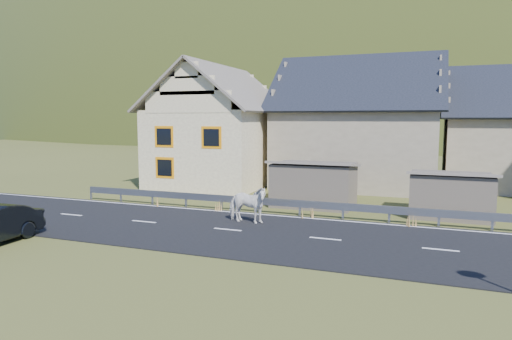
% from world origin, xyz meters
% --- Properties ---
extents(ground, '(160.00, 160.00, 0.00)m').
position_xyz_m(ground, '(0.00, 0.00, 0.00)').
color(ground, '#42471E').
rests_on(ground, ground).
extents(road, '(60.00, 7.00, 0.04)m').
position_xyz_m(road, '(0.00, 0.00, 0.02)').
color(road, black).
rests_on(road, ground).
extents(lane_markings, '(60.00, 6.60, 0.01)m').
position_xyz_m(lane_markings, '(0.00, 0.00, 0.04)').
color(lane_markings, silver).
rests_on(lane_markings, road).
extents(guardrail, '(28.10, 0.09, 0.75)m').
position_xyz_m(guardrail, '(-0.00, 3.68, 0.56)').
color(guardrail, '#93969B').
rests_on(guardrail, ground).
extents(shed_left, '(4.30, 3.30, 2.40)m').
position_xyz_m(shed_left, '(-2.00, 6.50, 1.10)').
color(shed_left, '#695D4F').
rests_on(shed_left, ground).
extents(shed_right, '(3.80, 2.90, 2.20)m').
position_xyz_m(shed_right, '(4.50, 6.00, 1.00)').
color(shed_right, '#695D4F').
rests_on(shed_right, ground).
extents(house_cream, '(7.80, 9.80, 8.30)m').
position_xyz_m(house_cream, '(-10.00, 12.00, 4.36)').
color(house_cream, '#FFF0BC').
rests_on(house_cream, ground).
extents(house_stone_a, '(10.80, 9.80, 8.90)m').
position_xyz_m(house_stone_a, '(-1.00, 15.00, 4.63)').
color(house_stone_a, gray).
rests_on(house_stone_a, ground).
extents(mountain, '(440.00, 280.00, 260.00)m').
position_xyz_m(mountain, '(5.00, 180.00, -20.00)').
color(mountain, '#273412').
rests_on(mountain, ground).
extents(conifer_patch, '(76.00, 50.00, 28.00)m').
position_xyz_m(conifer_patch, '(-55.00, 110.00, 6.00)').
color(conifer_patch, black).
rests_on(conifer_patch, ground).
extents(horse, '(1.04, 2.00, 1.63)m').
position_xyz_m(horse, '(-3.71, 1.40, 0.85)').
color(horse, white).
rests_on(horse, road).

